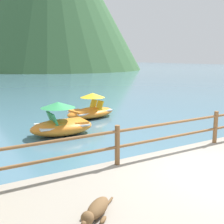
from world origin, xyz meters
TOP-DOWN VIEW (x-y plane):
  - dock_railing at (-0.00, 1.55)m, footprint 23.92×0.12m
  - dog_resting at (-3.16, -0.18)m, footprint 0.91×0.68m
  - pedal_boat_2 at (-1.40, 6.04)m, footprint 2.44×1.45m
  - pedal_boat_3 at (0.92, 8.25)m, footprint 2.77×1.72m

SIDE VIEW (x-z plane):
  - pedal_boat_3 at x=0.92m, z-range -0.22..0.99m
  - pedal_boat_2 at x=-1.40m, z-range -0.20..1.07m
  - dog_resting at x=-3.16m, z-range 0.39..0.65m
  - dock_railing at x=0.00m, z-range 0.50..1.45m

